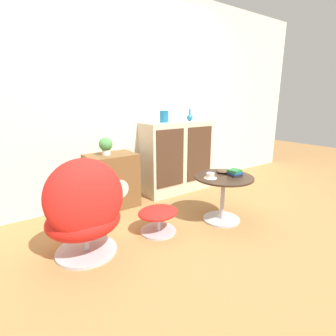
# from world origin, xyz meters

# --- Properties ---
(ground_plane) EXTENTS (12.00, 12.00, 0.00)m
(ground_plane) POSITION_xyz_m (0.00, 0.00, 0.00)
(ground_plane) COLOR #A87542
(wall_back) EXTENTS (6.40, 0.06, 2.60)m
(wall_back) POSITION_xyz_m (0.00, 1.35, 1.30)
(wall_back) COLOR silver
(wall_back) RESTS_ON ground_plane
(sideboard) EXTENTS (0.99, 0.39, 0.97)m
(sideboard) POSITION_xyz_m (0.56, 1.13, 0.49)
(sideboard) COLOR beige
(sideboard) RESTS_ON ground_plane
(tv_console) EXTENTS (0.56, 0.40, 0.64)m
(tv_console) POSITION_xyz_m (-0.41, 1.13, 0.32)
(tv_console) COLOR brown
(tv_console) RESTS_ON ground_plane
(egg_chair) EXTENTS (0.65, 0.61, 0.86)m
(egg_chair) POSITION_xyz_m (-1.02, 0.28, 0.41)
(egg_chair) COLOR #B7B7BC
(egg_chair) RESTS_ON ground_plane
(ottoman) EXTENTS (0.40, 0.35, 0.25)m
(ottoman) POSITION_xyz_m (-0.32, 0.27, 0.17)
(ottoman) COLOR #B7B7BC
(ottoman) RESTS_ON ground_plane
(coffee_table) EXTENTS (0.61, 0.61, 0.49)m
(coffee_table) POSITION_xyz_m (0.37, 0.09, 0.33)
(coffee_table) COLOR #B7B7BC
(coffee_table) RESTS_ON ground_plane
(vase_leftmost) EXTENTS (0.12, 0.12, 0.15)m
(vase_leftmost) POSITION_xyz_m (0.36, 1.13, 1.05)
(vase_leftmost) COLOR #196699
(vase_leftmost) RESTS_ON sideboard
(vase_inner_left) EXTENTS (0.09, 0.09, 0.17)m
(vase_inner_left) POSITION_xyz_m (0.79, 1.13, 1.02)
(vase_inner_left) COLOR #196699
(vase_inner_left) RESTS_ON sideboard
(potted_plant) EXTENTS (0.16, 0.16, 0.20)m
(potted_plant) POSITION_xyz_m (-0.46, 1.13, 0.76)
(potted_plant) COLOR silver
(potted_plant) RESTS_ON tv_console
(teacup) EXTENTS (0.13, 0.13, 0.06)m
(teacup) POSITION_xyz_m (0.21, 0.12, 0.51)
(teacup) COLOR silver
(teacup) RESTS_ON coffee_table
(book_stack) EXTENTS (0.13, 0.13, 0.07)m
(book_stack) POSITION_xyz_m (0.48, 0.04, 0.52)
(book_stack) COLOR black
(book_stack) RESTS_ON coffee_table
(bowl) EXTENTS (0.14, 0.14, 0.04)m
(bowl) POSITION_xyz_m (0.47, 0.19, 0.51)
(bowl) COLOR #4C3828
(bowl) RESTS_ON coffee_table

